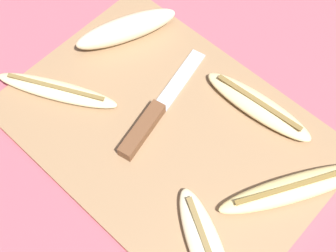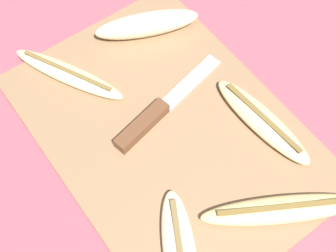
{
  "view_description": "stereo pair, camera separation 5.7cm",
  "coord_description": "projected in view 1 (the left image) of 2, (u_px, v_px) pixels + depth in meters",
  "views": [
    {
      "loc": [
        0.21,
        -0.23,
        0.59
      ],
      "look_at": [
        0.0,
        0.0,
        0.02
      ],
      "focal_mm": 50.0,
      "sensor_mm": 36.0,
      "label": 1
    },
    {
      "loc": [
        0.25,
        -0.18,
        0.59
      ],
      "look_at": [
        0.0,
        0.0,
        0.02
      ],
      "focal_mm": 50.0,
      "sensor_mm": 36.0,
      "label": 2
    }
  ],
  "objects": [
    {
      "name": "banana_golden_short",
      "position": [
        295.0,
        188.0,
        0.6
      ],
      "size": [
        0.14,
        0.2,
        0.02
      ],
      "rotation": [
        0.0,
        0.0,
        2.61
      ],
      "color": "#EDD689",
      "rests_on": "cutting_board"
    },
    {
      "name": "banana_ripe_center",
      "position": [
        258.0,
        106.0,
        0.66
      ],
      "size": [
        0.18,
        0.05,
        0.02
      ],
      "rotation": [
        0.0,
        0.0,
        1.64
      ],
      "color": "beige",
      "rests_on": "cutting_board"
    },
    {
      "name": "banana_pale_long",
      "position": [
        206.0,
        249.0,
        0.56
      ],
      "size": [
        0.16,
        0.11,
        0.02
      ],
      "rotation": [
        0.0,
        0.0,
        1.07
      ],
      "color": "beige",
      "rests_on": "cutting_board"
    },
    {
      "name": "banana_bright_far",
      "position": [
        126.0,
        29.0,
        0.71
      ],
      "size": [
        0.1,
        0.16,
        0.04
      ],
      "rotation": [
        0.0,
        0.0,
        5.88
      ],
      "color": "beige",
      "rests_on": "cutting_board"
    },
    {
      "name": "ground_plane",
      "position": [
        168.0,
        133.0,
        0.66
      ],
      "size": [
        4.0,
        4.0,
        0.0
      ],
      "primitive_type": "plane",
      "color": "#C65160"
    },
    {
      "name": "knife",
      "position": [
        150.0,
        120.0,
        0.65
      ],
      "size": [
        0.06,
        0.21,
        0.02
      ],
      "rotation": [
        0.0,
        0.0,
        0.2
      ],
      "color": "brown",
      "rests_on": "cutting_board"
    },
    {
      "name": "banana_soft_right",
      "position": [
        57.0,
        90.0,
        0.67
      ],
      "size": [
        0.18,
        0.11,
        0.02
      ],
      "rotation": [
        0.0,
        0.0,
        2.04
      ],
      "color": "beige",
      "rests_on": "cutting_board"
    },
    {
      "name": "cutting_board",
      "position": [
        168.0,
        131.0,
        0.66
      ],
      "size": [
        0.45,
        0.32,
        0.01
      ],
      "color": "#997551",
      "rests_on": "ground_plane"
    }
  ]
}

